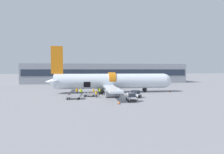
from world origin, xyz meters
TOP-DOWN VIEW (x-y plane):
  - ground_plane at (0.00, 0.00)m, footprint 500.00×500.00m
  - terminal_strip at (0.00, 45.45)m, footprint 75.32×13.88m
  - airplane at (-3.25, 7.35)m, footprint 34.04×31.04m
  - baggage_tug_lead at (0.97, -1.61)m, footprint 3.15×3.40m
  - baggage_tug_mid at (-0.83, -6.24)m, footprint 2.00×3.22m
  - baggage_cart_loading at (-8.81, 1.22)m, footprint 3.67×2.39m
  - baggage_cart_queued at (-12.15, -2.08)m, footprint 4.00×2.37m
  - ground_crew_loader_a at (-11.84, 4.13)m, footprint 0.61×0.50m
  - ground_crew_loader_b at (-7.81, 3.72)m, footprint 0.45×0.57m
  - ground_crew_driver at (-7.39, -0.77)m, footprint 0.42×0.56m
  - ground_crew_supervisor at (-6.36, 3.45)m, footprint 0.50×0.61m
  - ground_crew_helper at (-10.82, 2.78)m, footprint 0.61×0.42m
  - safety_cone_nose at (13.76, 7.01)m, footprint 0.63×0.63m
  - safety_cone_engine_left at (-3.75, -8.64)m, footprint 0.53×0.53m

SIDE VIEW (x-z plane):
  - ground_plane at x=0.00m, z-range 0.00..0.00m
  - safety_cone_nose at x=13.76m, z-range -0.02..0.57m
  - safety_cone_engine_left at x=-3.75m, z-range -0.02..0.64m
  - baggage_cart_loading at x=-8.81m, z-range -0.01..0.95m
  - baggage_cart_queued at x=-12.15m, z-range -0.01..1.04m
  - baggage_tug_lead at x=0.97m, z-range -0.11..1.50m
  - baggage_tug_mid at x=-0.83m, z-range -0.12..1.54m
  - ground_crew_driver at x=-7.39m, z-range 0.04..1.64m
  - ground_crew_loader_b at x=-7.81m, z-range 0.04..1.67m
  - ground_crew_supervisor at x=-6.36m, z-range 0.05..1.79m
  - ground_crew_loader_a at x=-11.84m, z-range 0.05..1.80m
  - ground_crew_helper at x=-10.82m, z-range 0.05..1.81m
  - airplane at x=-3.25m, z-range -3.10..9.11m
  - terminal_strip at x=0.00m, z-range 0.00..8.93m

